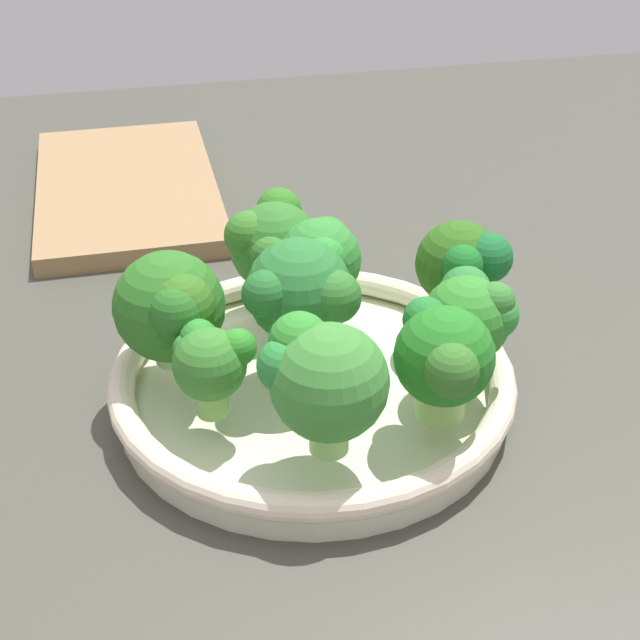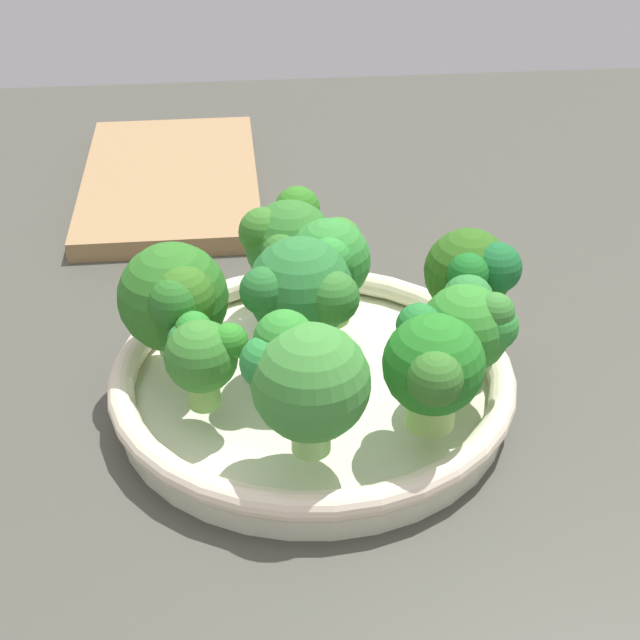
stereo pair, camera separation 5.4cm
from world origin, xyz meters
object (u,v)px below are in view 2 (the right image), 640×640
object	(u,v)px
broccoli_floret_8	(175,299)
broccoli_floret_5	(330,261)
broccoli_floret_4	(304,378)
broccoli_floret_7	(432,366)
bowl	(320,382)
broccoli_floret_1	(471,273)
broccoli_floret_2	(301,293)
broccoli_floret_0	(287,241)
broccoli_floret_6	(202,353)
cutting_board	(171,180)
broccoli_floret_3	(470,326)

from	to	relation	value
broccoli_floret_8	broccoli_floret_5	bearing A→B (deg)	107.43
broccoli_floret_4	broccoli_floret_7	world-z (taller)	broccoli_floret_4
bowl	broccoli_floret_4	size ratio (longest dim) A/B	3.27
broccoli_floret_1	broccoli_floret_8	world-z (taller)	same
broccoli_floret_5	broccoli_floret_8	distance (cm)	9.87
broccoli_floret_2	broccoli_floret_4	xyz separation A→B (cm)	(7.98, -0.49, -0.20)
broccoli_floret_0	broccoli_floret_5	distance (cm)	4.41
broccoli_floret_0	broccoli_floret_4	distance (cm)	15.90
broccoli_floret_6	cutting_board	distance (cm)	35.98
broccoli_floret_1	broccoli_floret_8	xyz separation A→B (cm)	(0.26, -17.67, -0.54)
broccoli_floret_7	broccoli_floret_8	size ratio (longest dim) A/B	0.96
broccoli_floret_1	broccoli_floret_3	world-z (taller)	broccoli_floret_1
broccoli_floret_3	cutting_board	distance (cm)	39.94
broccoli_floret_1	cutting_board	xyz separation A→B (cm)	(-30.34, -19.41, -6.60)
broccoli_floret_0	broccoli_floret_6	distance (cm)	12.70
bowl	broccoli_floret_5	bearing A→B (deg)	167.18
bowl	broccoli_floret_0	xyz separation A→B (cm)	(-8.33, -1.33, 5.28)
broccoli_floret_0	broccoli_floret_5	size ratio (longest dim) A/B	1.00
broccoli_floret_5	broccoli_floret_6	world-z (taller)	broccoli_floret_5
broccoli_floret_0	broccoli_floret_1	xyz separation A→B (cm)	(6.37, 10.65, 0.63)
broccoli_floret_8	broccoli_floret_7	bearing A→B (deg)	59.26
broccoli_floret_5	cutting_board	xyz separation A→B (cm)	(-27.64, -11.16, -6.41)
broccoli_floret_6	cutting_board	world-z (taller)	broccoli_floret_6
bowl	broccoli_floret_0	bearing A→B (deg)	-170.91
bowl	cutting_board	xyz separation A→B (cm)	(-32.30, -10.10, -0.69)
broccoli_floret_0	broccoli_floret_7	size ratio (longest dim) A/B	0.99
broccoli_floret_1	broccoli_floret_6	xyz separation A→B (cm)	(5.08, -16.10, -1.18)
broccoli_floret_1	broccoli_floret_5	bearing A→B (deg)	-108.08
cutting_board	broccoli_floret_3	bearing A→B (deg)	27.54
broccoli_floret_1	broccoli_floret_4	size ratio (longest dim) A/B	0.95
bowl	broccoli_floret_7	world-z (taller)	broccoli_floret_7
broccoli_floret_5	broccoli_floret_2	bearing A→B (deg)	-26.68
bowl	broccoli_floret_1	world-z (taller)	broccoli_floret_1
broccoli_floret_4	broccoli_floret_6	xyz separation A→B (cm)	(-4.43, -5.22, -1.16)
broccoli_floret_3	broccoli_floret_6	bearing A→B (deg)	-88.48
broccoli_floret_4	broccoli_floret_8	bearing A→B (deg)	-143.74
broccoli_floret_4	broccoli_floret_5	bearing A→B (deg)	167.89
broccoli_floret_0	cutting_board	distance (cm)	26.21
broccoli_floret_1	cutting_board	size ratio (longest dim) A/B	0.27
cutting_board	broccoli_floret_1	bearing A→B (deg)	32.62
broccoli_floret_0	cutting_board	size ratio (longest dim) A/B	0.26
broccoli_floret_6	bowl	bearing A→B (deg)	114.72
bowl	broccoli_floret_2	bearing A→B (deg)	-111.50
broccoli_floret_2	broccoli_floret_6	world-z (taller)	broccoli_floret_2
broccoli_floret_3	cutting_board	bearing A→B (deg)	-152.46
broccoli_floret_0	broccoli_floret_6	size ratio (longest dim) A/B	1.31
broccoli_floret_0	cutting_board	world-z (taller)	broccoli_floret_0
broccoli_floret_0	broccoli_floret_2	distance (cm)	7.95
broccoli_floret_5	broccoli_floret_0	bearing A→B (deg)	-146.95
broccoli_floret_2	cutting_board	size ratio (longest dim) A/B	0.30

